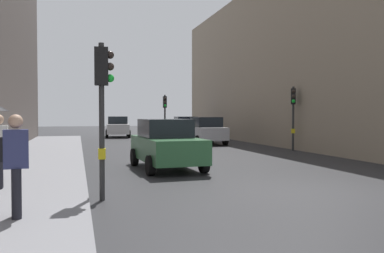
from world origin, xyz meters
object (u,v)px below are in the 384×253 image
car_white_compact (118,127)px  car_blue_van (185,127)px  traffic_light_far_median (165,109)px  pedestrian_with_grey_backpack (13,159)px  car_green_estate (166,144)px  traffic_light_near_left (103,92)px  car_silver_hatchback (205,131)px  traffic_light_mid_street (293,107)px

car_white_compact → car_blue_van: same height
traffic_light_far_median → car_blue_van: bearing=50.6°
traffic_light_far_median → pedestrian_with_grey_backpack: size_ratio=1.90×
traffic_light_far_median → car_green_estate: traffic_light_far_median is taller
traffic_light_near_left → traffic_light_far_median: size_ratio=1.05×
traffic_light_near_left → car_blue_van: (7.92, 22.72, -1.55)m
car_silver_hatchback → car_blue_van: 6.76m
traffic_light_mid_street → traffic_light_near_left: bearing=-136.3°
car_white_compact → car_silver_hatchback: size_ratio=1.03×
car_white_compact → car_silver_hatchback: 10.85m
traffic_light_mid_street → pedestrian_with_grey_backpack: size_ratio=1.93×
traffic_light_mid_street → traffic_light_far_median: (-4.85, 9.94, -0.03)m
traffic_light_near_left → car_green_estate: traffic_light_near_left is taller
traffic_light_far_median → car_silver_hatchback: traffic_light_far_median is taller
car_silver_hatchback → traffic_light_mid_street: bearing=-63.4°
car_silver_hatchback → pedestrian_with_grey_backpack: bearing=-117.1°
traffic_light_mid_street → car_blue_van: traffic_light_mid_street is taller
traffic_light_far_median → car_blue_van: traffic_light_far_median is taller
car_silver_hatchback → traffic_light_near_left: bearing=-115.1°
car_green_estate → car_blue_van: same height
traffic_light_far_median → car_white_compact: size_ratio=0.78×
traffic_light_near_left → traffic_light_far_median: 20.74m
traffic_light_near_left → traffic_light_mid_street: traffic_light_near_left is taller
traffic_light_mid_street → car_blue_van: 13.05m
traffic_light_near_left → car_silver_hatchback: bearing=64.9°
car_green_estate → traffic_light_near_left: bearing=-117.2°
car_silver_hatchback → car_green_estate: bearing=-114.2°
traffic_light_mid_street → car_blue_van: bearing=101.4°
car_silver_hatchback → car_blue_van: (0.42, 6.74, 0.00)m
traffic_light_mid_street → pedestrian_with_grey_backpack: 16.94m
car_silver_hatchback → car_white_compact: bearing=115.9°
traffic_light_mid_street → traffic_light_far_median: 11.06m
traffic_light_mid_street → car_white_compact: size_ratio=0.79×
traffic_light_far_median → car_green_estate: size_ratio=0.78×
car_white_compact → car_blue_van: (5.17, -3.01, 0.00)m
traffic_light_far_median → car_green_estate: bearing=-101.8°
traffic_light_far_median → car_silver_hatchback: size_ratio=0.80×
car_silver_hatchback → pedestrian_with_grey_backpack: pedestrian_with_grey_backpack is taller
traffic_light_near_left → pedestrian_with_grey_backpack: size_ratio=1.99×
traffic_light_mid_street → car_white_compact: 17.59m
traffic_light_mid_street → traffic_light_far_median: traffic_light_mid_street is taller
car_white_compact → car_blue_van: bearing=-30.2°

